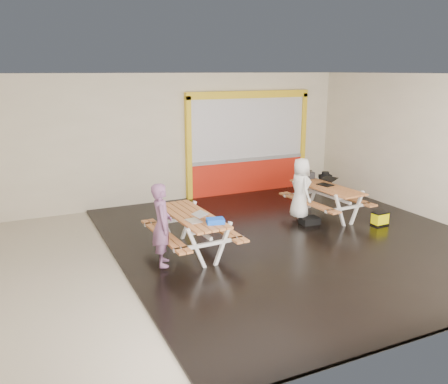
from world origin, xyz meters
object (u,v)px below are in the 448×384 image
person_left (162,225)px  blue_pouch (215,221)px  picnic_table_right (326,194)px  person_right (301,188)px  backpack (325,181)px  picnic_table_left (192,224)px  laptop_right (327,182)px  fluke_bag (380,219)px  laptop_left (196,218)px  toolbox (307,175)px  dark_case (309,221)px

person_left → blue_pouch: (0.95, -0.24, 0.01)m
picnic_table_right → blue_pouch: bearing=-158.0°
person_right → backpack: 1.44m
picnic_table_left → laptop_right: 4.06m
picnic_table_right → fluke_bag: bearing=-56.0°
picnic_table_right → laptop_right: laptop_right is taller
person_left → fluke_bag: size_ratio=4.02×
laptop_left → toolbox: size_ratio=0.99×
blue_pouch → person_right: bearing=27.0°
blue_pouch → laptop_left: bearing=132.9°
picnic_table_left → picnic_table_right: bearing=11.5°
dark_case → blue_pouch: bearing=-158.6°
toolbox → fluke_bag: 2.23m
picnic_table_right → backpack: (0.47, 0.70, 0.12)m
laptop_right → picnic_table_right: bearing=-125.1°
blue_pouch → person_left: bearing=165.9°
backpack → blue_pouch: bearing=-152.2°
person_left → toolbox: (4.63, 2.14, 0.04)m
laptop_right → dark_case: (-0.80, -0.46, -0.74)m
laptop_right → blue_pouch: bearing=-156.7°
dark_case → laptop_right: bearing=30.0°
toolbox → dark_case: bearing=-121.0°
person_right → toolbox: (0.81, 0.91, 0.05)m
laptop_left → person_left: bearing=-175.6°
person_right → dark_case: (0.08, -0.31, -0.72)m
laptop_left → fluke_bag: (4.66, 0.09, -0.68)m
person_left → blue_pouch: size_ratio=4.79×
blue_pouch → backpack: bearing=27.8°
toolbox → person_right: bearing=-131.7°
picnic_table_right → backpack: bearing=56.0°
person_left → person_right: size_ratio=1.06×
picnic_table_left → person_left: size_ratio=1.40×
toolbox → backpack: size_ratio=0.78×
blue_pouch → dark_case: (2.94, 1.15, -0.75)m
picnic_table_left → fluke_bag: 4.61m
person_right → laptop_left: (-3.14, -1.17, 0.03)m
picnic_table_right → blue_pouch: size_ratio=6.66×
blue_pouch → toolbox: (3.68, 2.38, 0.02)m
dark_case → fluke_bag: bearing=-28.2°
picnic_table_left → person_right: size_ratio=1.48×
laptop_right → person_left: bearing=-163.6°
fluke_bag → toolbox: bearing=109.5°
backpack → dark_case: 1.67m
laptop_right → fluke_bag: size_ratio=1.28×
laptop_left → blue_pouch: bearing=-47.1°
laptop_right → dark_case: size_ratio=1.15×
picnic_table_right → person_right: bearing=-179.1°
backpack → fluke_bag: backpack is taller
dark_case → laptop_left: bearing=-165.0°
picnic_table_left → dark_case: size_ratio=5.05×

